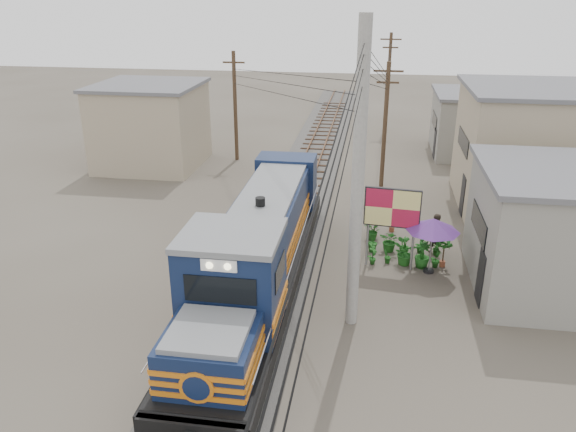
% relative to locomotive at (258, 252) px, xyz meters
% --- Properties ---
extents(ground, '(120.00, 120.00, 0.00)m').
position_rel_locomotive_xyz_m(ground, '(0.00, -0.83, -1.74)').
color(ground, '#473F35').
rests_on(ground, ground).
extents(ballast, '(3.60, 70.00, 0.16)m').
position_rel_locomotive_xyz_m(ballast, '(0.00, 9.17, -1.66)').
color(ballast, '#595651').
rests_on(ballast, ground).
extents(track, '(1.15, 70.00, 0.12)m').
position_rel_locomotive_xyz_m(track, '(0.00, 9.17, -1.48)').
color(track, '#51331E').
rests_on(track, ground).
extents(locomotive, '(2.95, 16.05, 3.98)m').
position_rel_locomotive_xyz_m(locomotive, '(0.00, 0.00, 0.00)').
color(locomotive, black).
rests_on(locomotive, ground).
extents(utility_pole_main, '(0.40, 0.40, 10.00)m').
position_rel_locomotive_xyz_m(utility_pole_main, '(3.50, -1.33, 3.26)').
color(utility_pole_main, '#9E9B93').
rests_on(utility_pole_main, ground).
extents(wooden_pole_mid, '(1.60, 0.24, 7.00)m').
position_rel_locomotive_xyz_m(wooden_pole_mid, '(4.50, 13.17, 1.94)').
color(wooden_pole_mid, '#4C3826').
rests_on(wooden_pole_mid, ground).
extents(wooden_pole_far, '(1.60, 0.24, 7.50)m').
position_rel_locomotive_xyz_m(wooden_pole_far, '(4.80, 27.17, 2.20)').
color(wooden_pole_far, '#4C3826').
rests_on(wooden_pole_far, ground).
extents(wooden_pole_left, '(1.60, 0.24, 7.00)m').
position_rel_locomotive_xyz_m(wooden_pole_left, '(-5.00, 17.17, 1.94)').
color(wooden_pole_left, '#4C3826').
rests_on(wooden_pole_left, ground).
extents(power_lines, '(9.65, 19.00, 3.30)m').
position_rel_locomotive_xyz_m(power_lines, '(-0.14, 7.67, 5.83)').
color(power_lines, black).
rests_on(power_lines, ground).
extents(shophouse_mid, '(8.40, 7.35, 6.20)m').
position_rel_locomotive_xyz_m(shophouse_mid, '(12.50, 11.17, 1.37)').
color(shophouse_mid, tan).
rests_on(shophouse_mid, ground).
extents(shophouse_back, '(6.30, 6.30, 4.20)m').
position_rel_locomotive_xyz_m(shophouse_back, '(11.00, 21.17, 0.37)').
color(shophouse_back, gray).
rests_on(shophouse_back, ground).
extents(shophouse_left, '(6.30, 6.30, 5.20)m').
position_rel_locomotive_xyz_m(shophouse_left, '(-10.00, 15.17, 0.87)').
color(shophouse_left, tan).
rests_on(shophouse_left, ground).
extents(billboard, '(2.21, 0.36, 3.41)m').
position_rel_locomotive_xyz_m(billboard, '(4.80, 2.95, 0.78)').
color(billboard, '#99999E').
rests_on(billboard, ground).
extents(market_umbrella, '(2.27, 2.27, 2.34)m').
position_rel_locomotive_xyz_m(market_umbrella, '(6.41, 2.76, 0.32)').
color(market_umbrella, black).
rests_on(market_umbrella, ground).
extents(vendor, '(0.77, 0.72, 1.78)m').
position_rel_locomotive_xyz_m(vendor, '(6.74, 4.71, -0.85)').
color(vendor, black).
rests_on(vendor, ground).
extents(plant_nursery, '(3.42, 3.34, 1.11)m').
position_rel_locomotive_xyz_m(plant_nursery, '(5.25, 4.01, -1.25)').
color(plant_nursery, '#1C5B1A').
rests_on(plant_nursery, ground).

